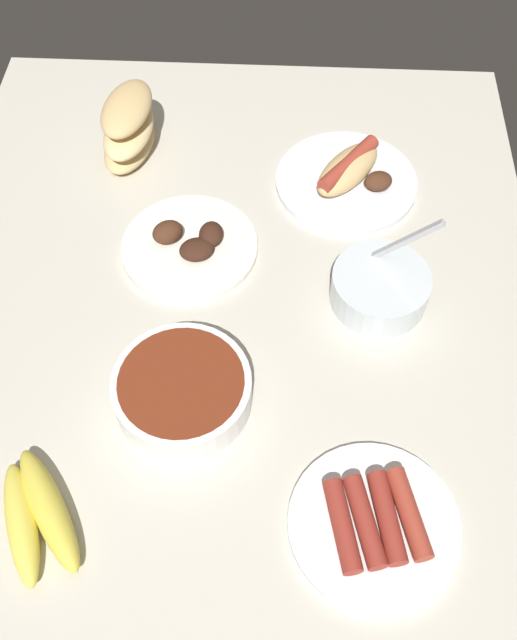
{
  "coord_description": "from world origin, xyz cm",
  "views": [
    {
      "loc": [
        -54.16,
        -7.08,
        83.45
      ],
      "look_at": [
        0.57,
        -4.41,
        3.0
      ],
      "focal_mm": 40.28,
      "sensor_mm": 36.0,
      "label": 1
    }
  ],
  "objects_px": {
    "bowl_chili": "(182,390)",
    "plate_hotdog_assembled": "(348,176)",
    "banana_bunch": "(37,515)",
    "plate_sausages": "(375,523)",
    "bread_stack": "(128,128)",
    "bowl_coleslaw": "(380,287)",
    "plate_grilled_meat": "(190,245)"
  },
  "relations": [
    {
      "from": "banana_bunch",
      "to": "plate_hotdog_assembled",
      "type": "bearing_deg",
      "value": -33.13
    },
    {
      "from": "banana_bunch",
      "to": "plate_sausages",
      "type": "bearing_deg",
      "value": -88.19
    },
    {
      "from": "bowl_chili",
      "to": "plate_hotdog_assembled",
      "type": "bearing_deg",
      "value": -28.73
    },
    {
      "from": "plate_hotdog_assembled",
      "to": "bread_stack",
      "type": "relative_size",
      "value": 1.45
    },
    {
      "from": "bowl_coleslaw",
      "to": "banana_bunch",
      "type": "relative_size",
      "value": 0.84
    },
    {
      "from": "plate_sausages",
      "to": "plate_hotdog_assembled",
      "type": "bearing_deg",
      "value": 1.98
    },
    {
      "from": "banana_bunch",
      "to": "bread_stack",
      "type": "distance_m",
      "value": 0.63
    },
    {
      "from": "plate_hotdog_assembled",
      "to": "bowl_coleslaw",
      "type": "distance_m",
      "value": 0.23
    },
    {
      "from": "plate_grilled_meat",
      "to": "banana_bunch",
      "type": "distance_m",
      "value": 0.44
    },
    {
      "from": "plate_sausages",
      "to": "banana_bunch",
      "type": "xyz_separation_m",
      "value": [
        -0.01,
        0.39,
        0.01
      ]
    },
    {
      "from": "plate_sausages",
      "to": "bowl_coleslaw",
      "type": "bearing_deg",
      "value": -3.37
    },
    {
      "from": "plate_grilled_meat",
      "to": "bowl_chili",
      "type": "height_order",
      "value": "bowl_chili"
    },
    {
      "from": "banana_bunch",
      "to": "bowl_chili",
      "type": "relative_size",
      "value": 0.99
    },
    {
      "from": "plate_hotdog_assembled",
      "to": "banana_bunch",
      "type": "distance_m",
      "value": 0.68
    },
    {
      "from": "plate_sausages",
      "to": "plate_hotdog_assembled",
      "type": "xyz_separation_m",
      "value": [
        0.56,
        0.02,
        0.01
      ]
    },
    {
      "from": "bowl_coleslaw",
      "to": "banana_bunch",
      "type": "xyz_separation_m",
      "value": [
        -0.34,
        0.41,
        -0.01
      ]
    },
    {
      "from": "plate_grilled_meat",
      "to": "banana_bunch",
      "type": "xyz_separation_m",
      "value": [
        -0.42,
        0.13,
        0.01
      ]
    },
    {
      "from": "plate_hotdog_assembled",
      "to": "bread_stack",
      "type": "distance_m",
      "value": 0.36
    },
    {
      "from": "bowl_chili",
      "to": "bread_stack",
      "type": "bearing_deg",
      "value": 16.43
    },
    {
      "from": "plate_sausages",
      "to": "bread_stack",
      "type": "bearing_deg",
      "value": 31.49
    },
    {
      "from": "bowl_coleslaw",
      "to": "banana_bunch",
      "type": "height_order",
      "value": "bowl_coleslaw"
    },
    {
      "from": "plate_hotdog_assembled",
      "to": "bowl_coleslaw",
      "type": "height_order",
      "value": "bowl_coleslaw"
    },
    {
      "from": "plate_hotdog_assembled",
      "to": "plate_sausages",
      "type": "bearing_deg",
      "value": -178.02
    },
    {
      "from": "plate_hotdog_assembled",
      "to": "bowl_chili",
      "type": "relative_size",
      "value": 1.27
    },
    {
      "from": "bowl_chili",
      "to": "plate_grilled_meat",
      "type": "bearing_deg",
      "value": 4.0
    },
    {
      "from": "plate_hotdog_assembled",
      "to": "banana_bunch",
      "type": "relative_size",
      "value": 1.29
    },
    {
      "from": "bread_stack",
      "to": "plate_grilled_meat",
      "type": "bearing_deg",
      "value": -149.94
    },
    {
      "from": "plate_sausages",
      "to": "bread_stack",
      "type": "relative_size",
      "value": 1.29
    },
    {
      "from": "plate_sausages",
      "to": "plate_hotdog_assembled",
      "type": "height_order",
      "value": "plate_hotdog_assembled"
    },
    {
      "from": "plate_grilled_meat",
      "to": "bowl_coleslaw",
      "type": "relative_size",
      "value": 1.39
    },
    {
      "from": "plate_sausages",
      "to": "bread_stack",
      "type": "height_order",
      "value": "bread_stack"
    },
    {
      "from": "bowl_coleslaw",
      "to": "bowl_chili",
      "type": "relative_size",
      "value": 0.83
    }
  ]
}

